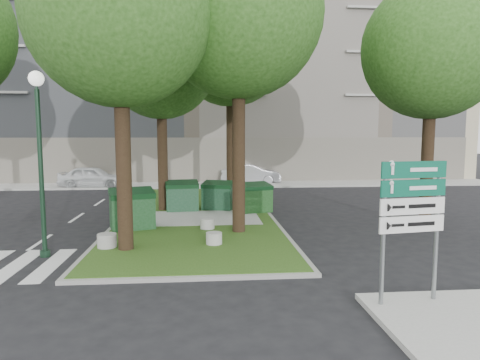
{
  "coord_description": "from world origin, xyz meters",
  "views": [
    {
      "loc": [
        0.81,
        -10.04,
        3.52
      ],
      "look_at": [
        1.98,
        3.7,
        2.0
      ],
      "focal_mm": 32.0,
      "sensor_mm": 36.0,
      "label": 1
    }
  ],
  "objects": [
    {
      "name": "ground",
      "position": [
        0.0,
        0.0,
        0.0
      ],
      "size": [
        120.0,
        120.0,
        0.0
      ],
      "primitive_type": "plane",
      "color": "black",
      "rests_on": "ground"
    },
    {
      "name": "median_island",
      "position": [
        0.5,
        8.0,
        0.06
      ],
      "size": [
        6.0,
        16.0,
        0.12
      ],
      "primitive_type": "cube",
      "color": "#284C15",
      "rests_on": "ground"
    },
    {
      "name": "median_kerb",
      "position": [
        0.5,
        8.0,
        0.05
      ],
      "size": [
        6.3,
        16.3,
        0.1
      ],
      "primitive_type": "cube",
      "color": "gray",
      "rests_on": "ground"
    },
    {
      "name": "building_sidewalk",
      "position": [
        0.0,
        18.5,
        0.06
      ],
      "size": [
        42.0,
        3.0,
        0.12
      ],
      "primitive_type": "cube",
      "color": "#999993",
      "rests_on": "ground"
    },
    {
      "name": "zebra_crossing",
      "position": [
        -3.75,
        1.5,
        0.01
      ],
      "size": [
        5.0,
        3.0,
        0.01
      ],
      "primitive_type": "cube",
      "color": "silver",
      "rests_on": "ground"
    },
    {
      "name": "apartment_building",
      "position": [
        0.0,
        26.0,
        8.0
      ],
      "size": [
        41.0,
        12.0,
        16.0
      ],
      "primitive_type": "cube",
      "color": "tan",
      "rests_on": "ground"
    },
    {
      "name": "tree_median_mid",
      "position": [
        -0.91,
        9.06,
        6.98
      ],
      "size": [
        4.8,
        4.8,
        9.99
      ],
      "color": "black",
      "rests_on": "ground"
    },
    {
      "name": "tree_median_far",
      "position": [
        2.29,
        12.06,
        8.32
      ],
      "size": [
        5.8,
        5.8,
        11.93
      ],
      "color": "black",
      "rests_on": "ground"
    },
    {
      "name": "tree_street_right",
      "position": [
        9.09,
        5.06,
        6.98
      ],
      "size": [
        5.0,
        5.0,
        10.06
      ],
      "color": "black",
      "rests_on": "ground"
    },
    {
      "name": "dumpster_a",
      "position": [
        -1.76,
        5.31,
        0.81
      ],
      "size": [
        1.79,
        1.49,
        1.43
      ],
      "rotation": [
        0.0,
        0.0,
        0.3
      ],
      "color": "#0E3615",
      "rests_on": "median_island"
    },
    {
      "name": "dumpster_b",
      "position": [
        -0.16,
        8.73,
        0.75
      ],
      "size": [
        1.52,
        1.15,
        1.32
      ],
      "rotation": [
        0.0,
        0.0,
        0.11
      ],
      "color": "#0F361D",
      "rests_on": "median_island"
    },
    {
      "name": "dumpster_c",
      "position": [
        1.44,
        8.93,
        0.73
      ],
      "size": [
        1.57,
        1.3,
        1.26
      ],
      "rotation": [
        0.0,
        0.0,
        -0.29
      ],
      "color": "#0F341D",
      "rests_on": "median_island"
    },
    {
      "name": "dumpster_d",
      "position": [
        3.0,
        8.16,
        0.73
      ],
      "size": [
        1.59,
        1.31,
        1.27
      ],
      "rotation": [
        0.0,
        0.0,
        0.3
      ],
      "color": "#143F13",
      "rests_on": "median_island"
    },
    {
      "name": "bollard_left",
      "position": [
        -2.1,
        2.74,
        0.32
      ],
      "size": [
        0.57,
        0.57,
        0.4
      ],
      "primitive_type": "cylinder",
      "color": "#9A9995",
      "rests_on": "median_island"
    },
    {
      "name": "bollard_right",
      "position": [
        1.1,
        2.86,
        0.3
      ],
      "size": [
        0.49,
        0.49,
        0.35
      ],
      "primitive_type": "cylinder",
      "color": "#A5A4A0",
      "rests_on": "median_island"
    },
    {
      "name": "bollard_mid",
      "position": [
        0.91,
        5.0,
        0.3
      ],
      "size": [
        0.51,
        0.51,
        0.36
      ],
      "primitive_type": "cylinder",
      "color": "#A0A09B",
      "rests_on": "median_island"
    },
    {
      "name": "litter_bin",
      "position": [
        3.2,
        12.39,
        0.47
      ],
      "size": [
        0.4,
        0.4,
        0.69
      ],
      "primitive_type": "cylinder",
      "color": "yellow",
      "rests_on": "median_island"
    },
    {
      "name": "street_lamp",
      "position": [
        -3.74,
        2.3,
        3.28
      ],
      "size": [
        0.42,
        0.42,
        5.21
      ],
      "color": "black",
      "rests_on": "ground"
    },
    {
      "name": "directional_sign",
      "position": [
        4.91,
        -2.0,
        2.01
      ],
      "size": [
        1.42,
        0.27,
        2.85
      ],
      "rotation": [
        0.0,
        0.0,
        0.14
      ],
      "color": "slate",
      "rests_on": "sidewalk_corner"
    },
    {
      "name": "car_white",
      "position": [
        -6.31,
        17.89,
        0.71
      ],
      "size": [
        4.26,
        1.9,
        1.42
      ],
      "primitive_type": "imported",
      "rotation": [
        0.0,
        0.0,
        1.52
      ],
      "color": "silver",
      "rests_on": "ground"
    },
    {
      "name": "car_silver",
      "position": [
        4.1,
        19.5,
        0.68
      ],
      "size": [
        4.26,
        1.88,
        1.36
      ],
      "primitive_type": "imported",
      "rotation": [
        0.0,
        0.0,
        1.46
      ],
      "color": "#A3A4AB",
      "rests_on": "ground"
    }
  ]
}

